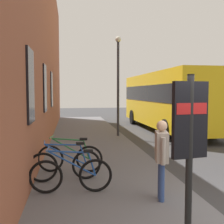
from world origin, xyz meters
TOP-DOWN VIEW (x-y plane):
  - ground at (6.00, -1.00)m, footprint 60.00×60.00m
  - sidewalk_pavement at (8.00, 1.75)m, footprint 24.00×3.50m
  - station_facade at (8.99, 3.80)m, footprint 22.00×0.65m
  - bicycle_far_end at (1.67, 2.63)m, footprint 0.48×1.77m
  - bicycle_beside_lamp at (2.51, 2.77)m, footprint 0.48×1.77m
  - bicycle_by_door at (3.23, 2.65)m, footprint 0.51×1.75m
  - transit_info_sign at (-0.47, 0.95)m, footprint 0.18×0.56m
  - city_bus at (11.65, -3.00)m, footprint 10.53×2.74m
  - pedestrian_by_facade at (1.00, 0.86)m, footprint 0.60×0.32m
  - street_lamp at (9.23, 0.30)m, footprint 0.28×0.28m

SIDE VIEW (x-z plane):
  - ground at x=6.00m, z-range 0.00..0.00m
  - sidewalk_pavement at x=8.00m, z-range 0.00..0.12m
  - bicycle_far_end at x=1.67m, z-range 0.02..1.00m
  - bicycle_beside_lamp at x=2.51m, z-range 0.02..1.00m
  - bicycle_by_door at x=3.23m, z-range 0.02..1.00m
  - pedestrian_by_facade at x=1.00m, z-range 0.30..1.89m
  - transit_info_sign at x=-0.47m, z-range 0.52..2.92m
  - city_bus at x=11.65m, z-range 0.24..3.59m
  - street_lamp at x=9.23m, z-range 0.59..5.44m
  - station_facade at x=8.99m, z-range 0.00..8.66m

